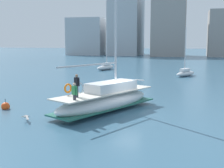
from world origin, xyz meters
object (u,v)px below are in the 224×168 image
Objects in this scene: moored_catamaran at (186,73)px; seagull at (26,117)px; moored_sloop_far at (106,67)px; main_sailboat at (106,99)px; mooring_buoy at (5,106)px.

moored_catamaran is 6.73× the size of seagull.
moored_catamaran reaches higher than seagull.
moored_sloop_far is at bearing 154.74° from moored_catamaran.
main_sailboat is 32.95m from moored_sloop_far.
seagull is at bearing -82.65° from moored_sloop_far.
mooring_buoy is at bearing -88.01° from moored_sloop_far.
main_sailboat is 13.24× the size of seagull.
main_sailboat reaches higher than mooring_buoy.
main_sailboat is 25.51m from moored_catamaran.
moored_catamaran is (5.50, 24.90, -0.39)m from main_sailboat.
moored_sloop_far reaches higher than mooring_buoy.
moored_sloop_far is at bearing 97.35° from seagull.
main_sailboat is at bearing 9.51° from mooring_buoy.
moored_sloop_far is 1.00× the size of moored_catamaran.
moored_catamaran is at bearing -25.26° from moored_sloop_far.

